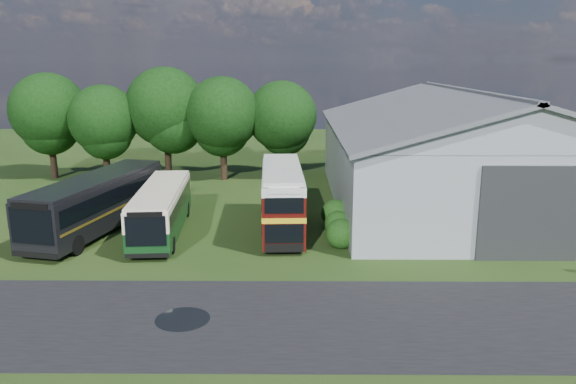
{
  "coord_description": "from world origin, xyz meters",
  "views": [
    {
      "loc": [
        2.88,
        -23.68,
        10.17
      ],
      "look_at": [
        2.65,
        8.0,
        2.67
      ],
      "focal_mm": 35.0,
      "sensor_mm": 36.0,
      "label": 1
    }
  ],
  "objects_px": {
    "bus_maroon_double": "(282,199)",
    "bus_dark_single": "(98,202)",
    "storage_shed": "(462,146)",
    "bus_green_single": "(162,209)"
  },
  "relations": [
    {
      "from": "bus_green_single",
      "to": "bus_maroon_double",
      "type": "xyz_separation_m",
      "value": [
        7.17,
        0.49,
        0.48
      ]
    },
    {
      "from": "storage_shed",
      "to": "bus_dark_single",
      "type": "height_order",
      "value": "storage_shed"
    },
    {
      "from": "bus_green_single",
      "to": "bus_dark_single",
      "type": "distance_m",
      "value": 4.05
    },
    {
      "from": "bus_green_single",
      "to": "bus_maroon_double",
      "type": "relative_size",
      "value": 1.11
    },
    {
      "from": "storage_shed",
      "to": "bus_green_single",
      "type": "bearing_deg",
      "value": -159.27
    },
    {
      "from": "storage_shed",
      "to": "bus_green_single",
      "type": "relative_size",
      "value": 2.38
    },
    {
      "from": "bus_maroon_double",
      "to": "bus_dark_single",
      "type": "height_order",
      "value": "bus_maroon_double"
    },
    {
      "from": "bus_green_single",
      "to": "storage_shed",
      "type": "bearing_deg",
      "value": 16.6
    },
    {
      "from": "bus_maroon_double",
      "to": "bus_dark_single",
      "type": "bearing_deg",
      "value": 177.1
    },
    {
      "from": "bus_green_single",
      "to": "bus_maroon_double",
      "type": "bearing_deg",
      "value": -0.25
    }
  ]
}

